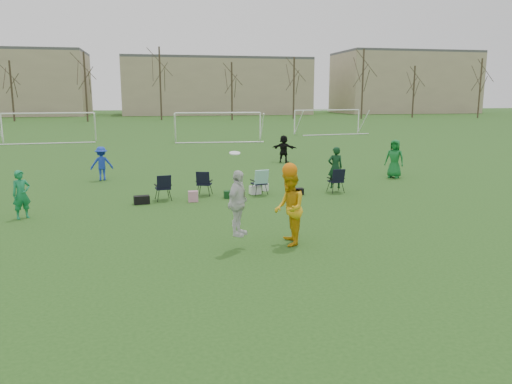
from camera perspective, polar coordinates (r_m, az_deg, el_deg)
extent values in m
plane|color=#224C17|center=(11.55, -3.26, -8.46)|extent=(260.00, 260.00, 0.00)
imported|color=#168049|center=(17.37, -25.23, -0.26)|extent=(0.67, 0.61, 1.55)
imported|color=#1734AF|center=(23.97, -17.23, 3.13)|extent=(1.07, 0.71, 1.55)
imported|color=#126929|center=(24.50, 15.55, 3.69)|extent=(1.04, 1.03, 1.81)
imported|color=black|center=(29.17, 3.19, 4.95)|extent=(1.49, 1.19, 1.59)
imported|color=white|center=(12.47, -2.09, -1.30)|extent=(0.89, 1.04, 1.67)
imported|color=gold|center=(12.93, 3.83, -1.89)|extent=(0.86, 1.04, 1.94)
sphere|color=orange|center=(12.74, 3.89, 2.49)|extent=(0.39, 0.39, 0.39)
cylinder|color=white|center=(12.29, -2.45, 4.46)|extent=(0.27, 0.27, 0.08)
imported|color=#0E3419|center=(20.35, 9.05, 2.78)|extent=(0.64, 0.44, 1.68)
cube|color=black|center=(18.41, -12.93, -0.88)|extent=(0.59, 0.37, 0.30)
cube|color=pink|center=(18.44, -7.20, -0.50)|extent=(0.35, 0.22, 0.40)
cube|color=#0F3A16|center=(19.00, -2.98, -0.28)|extent=(0.45, 0.28, 0.28)
cube|color=white|center=(19.76, -0.10, 0.23)|extent=(0.47, 0.37, 0.32)
cylinder|color=white|center=(20.45, 1.11, 0.56)|extent=(0.26, 0.26, 0.30)
cube|color=black|center=(19.68, 4.71, 0.06)|extent=(0.51, 0.27, 0.26)
cube|color=black|center=(18.88, -10.58, 0.53)|extent=(0.69, 0.69, 0.96)
cube|color=black|center=(19.56, -5.93, 1.01)|extent=(0.76, 0.76, 0.96)
cube|color=black|center=(19.58, 0.35, 1.09)|extent=(0.71, 0.71, 0.96)
cube|color=black|center=(20.34, 9.10, 1.31)|extent=(0.65, 0.65, 0.96)
cylinder|color=white|center=(46.14, -27.05, 6.49)|extent=(0.12, 0.12, 2.40)
cylinder|color=white|center=(45.43, -17.91, 7.10)|extent=(0.12, 0.12, 2.40)
cylinder|color=white|center=(45.59, -22.63, 8.31)|extent=(7.28, 0.76, 0.12)
cylinder|color=white|center=(43.16, -9.22, 7.31)|extent=(0.12, 0.12, 2.40)
cylinder|color=white|center=(43.59, 0.49, 7.48)|extent=(0.12, 0.12, 2.40)
cylinder|color=white|center=(43.17, -4.36, 9.01)|extent=(7.29, 0.63, 0.12)
cylinder|color=white|center=(50.32, 4.43, 7.91)|extent=(0.12, 0.12, 2.40)
cylinder|color=white|center=(53.72, 11.62, 7.91)|extent=(0.12, 0.12, 2.40)
cylinder|color=white|center=(51.87, 8.18, 9.25)|extent=(7.25, 1.13, 0.12)
cylinder|color=#382B21|center=(84.78, -26.13, 10.30)|extent=(0.28, 0.28, 9.00)
cylinder|color=#382B21|center=(79.85, -18.89, 11.28)|extent=(0.28, 0.28, 10.20)
cylinder|color=#382B21|center=(82.32, -10.88, 12.05)|extent=(0.28, 0.28, 11.40)
cylinder|color=#382B21|center=(80.28, -2.78, 11.41)|extent=(0.28, 0.28, 9.00)
cylinder|color=#382B21|center=(85.60, 4.34, 11.76)|extent=(0.28, 0.28, 10.20)
cylinder|color=#382B21|center=(86.51, 12.09, 11.95)|extent=(0.28, 0.28, 11.40)
cylinder|color=#382B21|center=(94.06, 17.57, 10.85)|extent=(0.28, 0.28, 9.00)
cylinder|color=#382B21|center=(97.41, 24.22, 10.75)|extent=(0.28, 0.28, 10.20)
cube|color=tan|center=(107.65, -4.59, 11.80)|extent=(38.00, 16.00, 11.00)
cube|color=tan|center=(120.87, 16.53, 11.77)|extent=(30.00, 16.00, 13.00)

